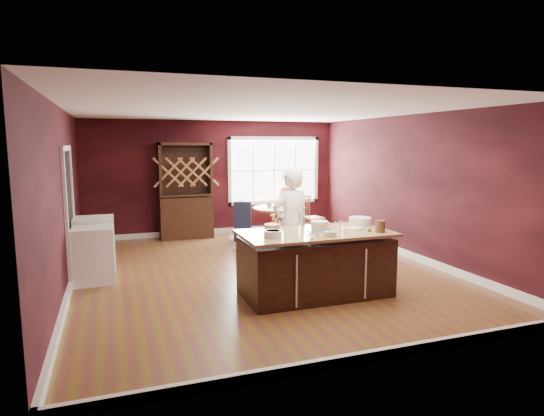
{
  "coord_description": "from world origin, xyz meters",
  "views": [
    {
      "loc": [
        -2.31,
        -7.16,
        2.16
      ],
      "look_at": [
        0.29,
        0.2,
        1.05
      ],
      "focal_mm": 30.0,
      "sensor_mm": 36.0,
      "label": 1
    }
  ],
  "objects_px": {
    "toddler": "(242,204)",
    "washer": "(94,255)",
    "dining_table": "(279,217)",
    "high_chair": "(243,220)",
    "layer_cake": "(319,226)",
    "dryer": "(95,245)",
    "baker": "(291,224)",
    "chair_south": "(288,226)",
    "chair_east": "(313,216)",
    "kitchen_island": "(315,265)",
    "seated_woman": "(285,211)",
    "chair_north": "(281,213)",
    "hutch": "(185,191)"
  },
  "relations": [
    {
      "from": "toddler",
      "to": "washer",
      "type": "distance_m",
      "value": 3.86
    },
    {
      "from": "dining_table",
      "to": "high_chair",
      "type": "xyz_separation_m",
      "value": [
        -0.78,
        0.22,
        -0.06
      ]
    },
    {
      "from": "layer_cake",
      "to": "dryer",
      "type": "height_order",
      "value": "layer_cake"
    },
    {
      "from": "baker",
      "to": "layer_cake",
      "type": "height_order",
      "value": "baker"
    },
    {
      "from": "chair_south",
      "to": "dryer",
      "type": "relative_size",
      "value": 0.99
    },
    {
      "from": "high_chair",
      "to": "dining_table",
      "type": "bearing_deg",
      "value": 1.98
    },
    {
      "from": "chair_east",
      "to": "baker",
      "type": "bearing_deg",
      "value": 142.43
    },
    {
      "from": "kitchen_island",
      "to": "washer",
      "type": "xyz_separation_m",
      "value": [
        -3.02,
        1.68,
        -0.0
      ]
    },
    {
      "from": "baker",
      "to": "seated_woman",
      "type": "xyz_separation_m",
      "value": [
        1.2,
        3.34,
        -0.31
      ]
    },
    {
      "from": "seated_woman",
      "to": "dryer",
      "type": "xyz_separation_m",
      "value": [
        -4.15,
        -1.79,
        -0.13
      ]
    },
    {
      "from": "baker",
      "to": "high_chair",
      "type": "height_order",
      "value": "baker"
    },
    {
      "from": "dining_table",
      "to": "chair_north",
      "type": "xyz_separation_m",
      "value": [
        0.36,
        0.8,
        -0.06
      ]
    },
    {
      "from": "chair_north",
      "to": "washer",
      "type": "distance_m",
      "value": 5.01
    },
    {
      "from": "chair_south",
      "to": "dining_table",
      "type": "bearing_deg",
      "value": 91.04
    },
    {
      "from": "layer_cake",
      "to": "hutch",
      "type": "relative_size",
      "value": 0.16
    },
    {
      "from": "washer",
      "to": "dryer",
      "type": "bearing_deg",
      "value": 90.0
    },
    {
      "from": "dryer",
      "to": "hutch",
      "type": "bearing_deg",
      "value": 50.47
    },
    {
      "from": "chair_south",
      "to": "washer",
      "type": "relative_size",
      "value": 1.06
    },
    {
      "from": "seated_woman",
      "to": "high_chair",
      "type": "height_order",
      "value": "seated_woman"
    },
    {
      "from": "high_chair",
      "to": "hutch",
      "type": "bearing_deg",
      "value": 164.75
    },
    {
      "from": "layer_cake",
      "to": "hutch",
      "type": "distance_m",
      "value": 4.73
    },
    {
      "from": "washer",
      "to": "chair_north",
      "type": "bearing_deg",
      "value": 33.54
    },
    {
      "from": "toddler",
      "to": "dryer",
      "type": "relative_size",
      "value": 0.28
    },
    {
      "from": "layer_cake",
      "to": "chair_east",
      "type": "relative_size",
      "value": 0.34
    },
    {
      "from": "chair_east",
      "to": "washer",
      "type": "distance_m",
      "value": 5.02
    },
    {
      "from": "kitchen_island",
      "to": "washer",
      "type": "distance_m",
      "value": 3.45
    },
    {
      "from": "seated_woman",
      "to": "high_chair",
      "type": "bearing_deg",
      "value": -2.02
    },
    {
      "from": "chair_east",
      "to": "washer",
      "type": "xyz_separation_m",
      "value": [
        -4.63,
        -1.94,
        -0.08
      ]
    },
    {
      "from": "chair_east",
      "to": "hutch",
      "type": "height_order",
      "value": "hutch"
    },
    {
      "from": "seated_woman",
      "to": "high_chair",
      "type": "xyz_separation_m",
      "value": [
        -1.11,
        -0.24,
        -0.12
      ]
    },
    {
      "from": "dining_table",
      "to": "toddler",
      "type": "distance_m",
      "value": 0.87
    },
    {
      "from": "dining_table",
      "to": "layer_cake",
      "type": "height_order",
      "value": "layer_cake"
    },
    {
      "from": "seated_woman",
      "to": "chair_east",
      "type": "bearing_deg",
      "value": 120.49
    },
    {
      "from": "kitchen_island",
      "to": "dryer",
      "type": "xyz_separation_m",
      "value": [
        -3.02,
        2.32,
        0.03
      ]
    },
    {
      "from": "kitchen_island",
      "to": "chair_east",
      "type": "bearing_deg",
      "value": 65.92
    },
    {
      "from": "chair_east",
      "to": "high_chair",
      "type": "xyz_separation_m",
      "value": [
        -1.6,
        0.25,
        -0.04
      ]
    },
    {
      "from": "high_chair",
      "to": "toddler",
      "type": "xyz_separation_m",
      "value": [
        0.03,
        0.13,
        0.34
      ]
    },
    {
      "from": "toddler",
      "to": "chair_east",
      "type": "bearing_deg",
      "value": -13.63
    },
    {
      "from": "toddler",
      "to": "washer",
      "type": "relative_size",
      "value": 0.3
    },
    {
      "from": "hutch",
      "to": "washer",
      "type": "distance_m",
      "value": 3.56
    },
    {
      "from": "chair_north",
      "to": "seated_woman",
      "type": "xyz_separation_m",
      "value": [
        -0.03,
        -0.34,
        0.12
      ]
    },
    {
      "from": "kitchen_island",
      "to": "seated_woman",
      "type": "distance_m",
      "value": 4.26
    },
    {
      "from": "chair_south",
      "to": "high_chair",
      "type": "height_order",
      "value": "high_chair"
    },
    {
      "from": "chair_south",
      "to": "chair_north",
      "type": "relative_size",
      "value": 0.97
    },
    {
      "from": "chair_east",
      "to": "seated_woman",
      "type": "distance_m",
      "value": 0.69
    },
    {
      "from": "kitchen_island",
      "to": "baker",
      "type": "xyz_separation_m",
      "value": [
        -0.07,
        0.76,
        0.46
      ]
    },
    {
      "from": "kitchen_island",
      "to": "layer_cake",
      "type": "distance_m",
      "value": 0.56
    },
    {
      "from": "chair_south",
      "to": "chair_north",
      "type": "distance_m",
      "value": 1.62
    },
    {
      "from": "layer_cake",
      "to": "chair_east",
      "type": "height_order",
      "value": "layer_cake"
    },
    {
      "from": "high_chair",
      "to": "toddler",
      "type": "distance_m",
      "value": 0.36
    }
  ]
}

